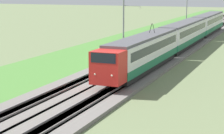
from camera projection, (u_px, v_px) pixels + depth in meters
The scene contains 8 objects.
ballast_main at pixel (146, 52), 61.56m from camera, with size 240.00×4.40×0.30m.
ballast_adjacent at pixel (174, 54), 60.08m from camera, with size 240.00×4.40×0.30m.
track_main at pixel (146, 52), 61.55m from camera, with size 240.00×1.57×0.45m.
track_adjacent at pixel (174, 54), 60.08m from camera, with size 240.00×1.57×0.45m.
grass_verge at pixel (109, 51), 63.61m from camera, with size 240.00×13.69×0.12m.
passenger_train at pixel (185, 33), 65.93m from camera, with size 63.80×2.83×5.18m.
catenary_mast_mid at pixel (124, 26), 60.88m from camera, with size 0.22×2.56×7.57m.
catenary_mast_far at pixel (187, 10), 99.06m from camera, with size 0.22×2.56×8.12m.
Camera 1 is at (-8.41, -17.97, 9.20)m, focal length 70.00 mm.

